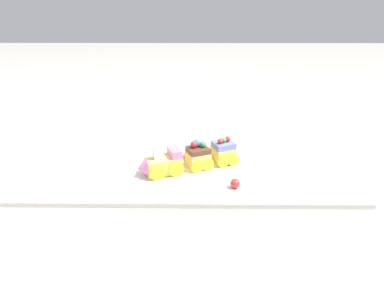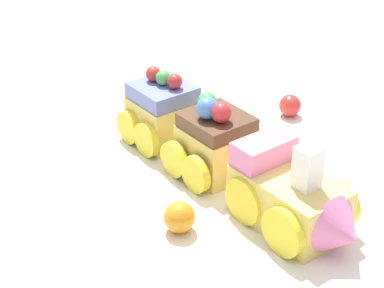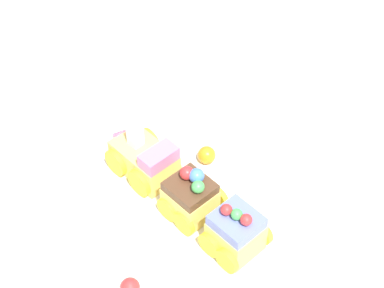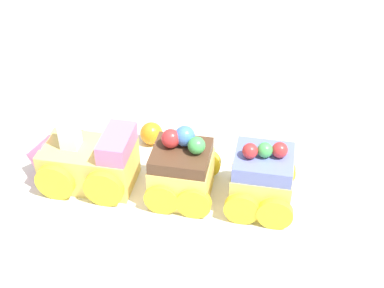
{
  "view_description": "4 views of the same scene",
  "coord_description": "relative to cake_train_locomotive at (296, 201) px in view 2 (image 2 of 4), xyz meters",
  "views": [
    {
      "loc": [
        -0.02,
        0.73,
        0.38
      ],
      "look_at": [
        -0.02,
        0.01,
        0.09
      ],
      "focal_mm": 28.0,
      "sensor_mm": 36.0,
      "label": 1
    },
    {
      "loc": [
        0.44,
        -0.15,
        0.33
      ],
      "look_at": [
        -0.02,
        -0.03,
        0.05
      ],
      "focal_mm": 60.0,
      "sensor_mm": 36.0,
      "label": 2
    },
    {
      "loc": [
        -0.52,
        0.18,
        0.68
      ],
      "look_at": [
        0.03,
        -0.03,
        0.07
      ],
      "focal_mm": 60.0,
      "sensor_mm": 36.0,
      "label": 3
    },
    {
      "loc": [
        -0.26,
        0.32,
        0.38
      ],
      "look_at": [
        -0.02,
        -0.04,
        0.05
      ],
      "focal_mm": 50.0,
      "sensor_mm": 36.0,
      "label": 4
    }
  ],
  "objects": [
    {
      "name": "ground_plane",
      "position": [
        -0.06,
        -0.04,
        -0.04
      ],
      "size": [
        10.0,
        10.0,
        0.0
      ],
      "primitive_type": "plane",
      "color": "gray"
    },
    {
      "name": "cake_train_locomotive",
      "position": [
        0.0,
        0.0,
        0.0
      ],
      "size": [
        0.13,
        0.1,
        0.08
      ],
      "rotation": [
        0.0,
        0.0,
        0.39
      ],
      "color": "#EACC66",
      "rests_on": "display_board"
    },
    {
      "name": "display_board",
      "position": [
        -0.06,
        -0.04,
        -0.03
      ],
      "size": [
        0.83,
        0.35,
        0.01
      ],
      "primitive_type": "cube",
      "color": "white",
      "rests_on": "ground_plane"
    },
    {
      "name": "cake_car_blueberry",
      "position": [
        -0.17,
        -0.07,
        0.0
      ],
      "size": [
        0.09,
        0.09,
        0.07
      ],
      "rotation": [
        0.0,
        0.0,
        0.39
      ],
      "color": "#EACC66",
      "rests_on": "display_board"
    },
    {
      "name": "gumball_orange",
      "position": [
        -0.02,
        -0.09,
        -0.01
      ],
      "size": [
        0.03,
        0.03,
        0.03
      ],
      "primitive_type": "sphere",
      "color": "orange",
      "rests_on": "display_board"
    },
    {
      "name": "gumball_red",
      "position": [
        -0.18,
        0.07,
        -0.01
      ],
      "size": [
        0.02,
        0.02,
        0.02
      ],
      "primitive_type": "sphere",
      "color": "red",
      "rests_on": "display_board"
    },
    {
      "name": "cake_car_chocolate",
      "position": [
        -0.1,
        -0.04,
        0.0
      ],
      "size": [
        0.09,
        0.09,
        0.08
      ],
      "rotation": [
        0.0,
        0.0,
        0.39
      ],
      "color": "#EACC66",
      "rests_on": "display_board"
    }
  ]
}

